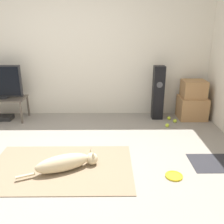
{
  "coord_description": "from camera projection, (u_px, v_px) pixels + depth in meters",
  "views": [
    {
      "loc": [
        0.66,
        -2.73,
        1.72
      ],
      "look_at": [
        0.69,
        0.86,
        0.45
      ],
      "focal_mm": 40.0,
      "sensor_mm": 36.0,
      "label": 1
    }
  ],
  "objects": [
    {
      "name": "tv_stand",
      "position": [
        1.0,
        101.0,
        4.63
      ],
      "size": [
        0.91,
        0.46,
        0.43
      ],
      "color": "brown",
      "rests_on": "ground_plane"
    },
    {
      "name": "cardboard_box_lower",
      "position": [
        192.0,
        108.0,
        4.75
      ],
      "size": [
        0.51,
        0.44,
        0.42
      ],
      "color": "#A87A4C",
      "rests_on": "ground_plane"
    },
    {
      "name": "cardboard_box_upper",
      "position": [
        194.0,
        89.0,
        4.63
      ],
      "size": [
        0.42,
        0.37,
        0.32
      ],
      "color": "#A87A4C",
      "rests_on": "cardboard_box_lower"
    },
    {
      "name": "tennis_ball_loose_on_carpet",
      "position": [
        167.0,
        125.0,
        4.39
      ],
      "size": [
        0.07,
        0.07,
        0.07
      ],
      "color": "#C6E033",
      "rests_on": "ground_plane"
    },
    {
      "name": "floor_speaker",
      "position": [
        158.0,
        93.0,
        4.66
      ],
      "size": [
        0.2,
        0.2,
        1.0
      ],
      "color": "black",
      "rests_on": "ground_plane"
    },
    {
      "name": "area_rug",
      "position": [
        61.0,
        167.0,
        3.15
      ],
      "size": [
        1.8,
        1.13,
        0.01
      ],
      "color": "#847056",
      "rests_on": "ground_plane"
    },
    {
      "name": "game_console",
      "position": [
        4.0,
        118.0,
        4.73
      ],
      "size": [
        0.33,
        0.24,
        0.08
      ],
      "color": "black",
      "rests_on": "ground_plane"
    },
    {
      "name": "tennis_ball_near_speaker",
      "position": [
        175.0,
        121.0,
        4.59
      ],
      "size": [
        0.07,
        0.07,
        0.07
      ],
      "color": "#C6E033",
      "rests_on": "ground_plane"
    },
    {
      "name": "wall_back",
      "position": [
        75.0,
        49.0,
        4.69
      ],
      "size": [
        8.0,
        0.06,
        2.55
      ],
      "color": "silver",
      "rests_on": "ground_plane"
    },
    {
      "name": "ground_plane",
      "position": [
        58.0,
        168.0,
        3.14
      ],
      "size": [
        12.0,
        12.0,
        0.0
      ],
      "primitive_type": "plane",
      "color": "gray"
    },
    {
      "name": "door_mat",
      "position": [
        212.0,
        163.0,
        3.26
      ],
      "size": [
        0.56,
        0.48,
        0.01
      ],
      "color": "#28282D",
      "rests_on": "ground_plane"
    },
    {
      "name": "tennis_ball_by_boxes",
      "position": [
        169.0,
        118.0,
        4.73
      ],
      "size": [
        0.07,
        0.07,
        0.07
      ],
      "color": "#C6E033",
      "rests_on": "ground_plane"
    },
    {
      "name": "dog",
      "position": [
        66.0,
        163.0,
        3.06
      ],
      "size": [
        0.93,
        0.46,
        0.21
      ],
      "color": "beige",
      "rests_on": "area_rug"
    },
    {
      "name": "frisbee",
      "position": [
        174.0,
        176.0,
        2.96
      ],
      "size": [
        0.21,
        0.21,
        0.03
      ],
      "color": "yellow",
      "rests_on": "ground_plane"
    }
  ]
}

